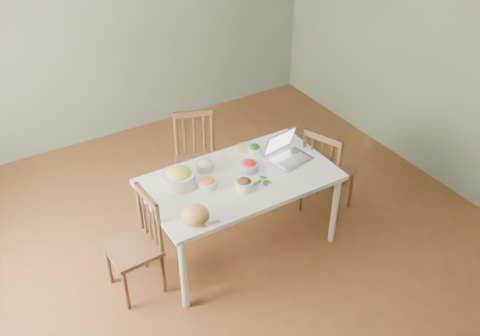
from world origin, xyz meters
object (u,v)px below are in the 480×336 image
chair_far (197,162)px  chair_right (328,170)px  chair_left (132,247)px  bread_boule (196,215)px  bowl_squash (179,177)px  dining_table (240,212)px  laptop (292,149)px

chair_far → chair_right: (1.03, -0.79, 0.01)m
chair_right → chair_far: bearing=30.6°
chair_left → bread_boule: size_ratio=4.39×
chair_far → bowl_squash: bearing=-107.6°
bowl_squash → bread_boule: bearing=-101.2°
dining_table → chair_far: size_ratio=1.73×
chair_far → chair_right: bearing=-17.5°
chair_right → laptop: bearing=70.5°
chair_left → bowl_squash: 0.68m
dining_table → laptop: bearing=-1.2°
chair_right → bread_boule: size_ratio=4.56×
chair_left → chair_right: 2.04m
chair_left → bread_boule: chair_left is taller
dining_table → chair_right: chair_right is taller
bread_boule → laptop: laptop is taller
chair_right → chair_left: bearing=68.5°
bowl_squash → dining_table: bearing=-19.8°
bowl_squash → laptop: bearing=-10.4°
chair_far → chair_left: 1.29m
dining_table → chair_far: (-0.02, 0.80, 0.09)m
bread_boule → bowl_squash: bearing=78.8°
chair_far → chair_left: chair_far is taller
dining_table → bowl_squash: bearing=160.2°
bread_boule → bowl_squash: size_ratio=0.77×
chair_right → laptop: size_ratio=2.78×
chair_left → laptop: size_ratio=2.67×
chair_far → bread_boule: chair_far is taller
dining_table → chair_right: bearing=0.5°
bowl_squash → laptop: (1.02, -0.19, 0.04)m
chair_far → chair_left: bearing=-121.7°
dining_table → chair_left: bearing=-179.8°
chair_right → laptop: (-0.48, -0.02, 0.41)m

